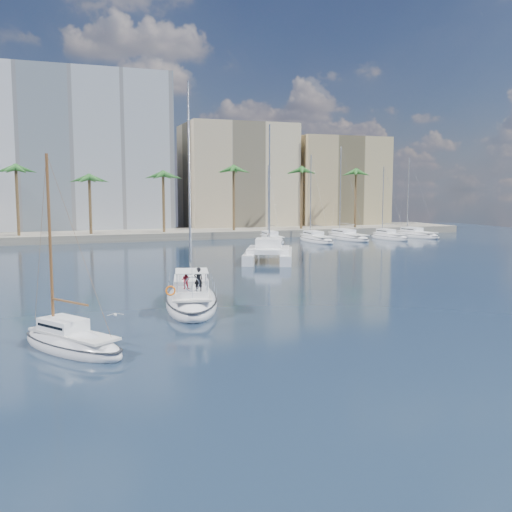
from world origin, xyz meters
name	(u,v)px	position (x,y,z in m)	size (l,w,h in m)	color
ground	(249,315)	(0.00, 0.00, 0.00)	(160.00, 160.00, 0.00)	black
quay	(126,235)	(0.00, 61.00, 0.60)	(120.00, 14.00, 1.20)	gray
building_modern	(45,154)	(-12.00, 73.00, 14.00)	(42.00, 16.00, 28.00)	silver
building_beige	(237,179)	(22.00, 70.00, 10.00)	(20.00, 14.00, 20.00)	#C6B58E
building_tan_right	(336,184)	(42.00, 68.00, 9.00)	(18.00, 12.00, 18.00)	tan
palm_centre	(128,174)	(0.00, 57.00, 10.28)	(3.60, 3.60, 12.30)	brown
palm_right	(325,176)	(34.00, 57.00, 10.28)	(3.60, 3.60, 12.30)	brown
main_sloop	(191,299)	(-2.81, 3.91, 0.51)	(5.71, 11.37, 16.16)	white
small_sloop	(71,343)	(-10.89, -4.51, 0.39)	(5.83, 7.19, 10.27)	white
catamaran	(269,251)	(11.16, 25.44, 1.10)	(8.83, 11.46, 15.18)	white
seagull	(115,315)	(-8.11, 1.68, 0.30)	(1.00, 0.43, 0.18)	silver
moored_yacht_a	(272,242)	(20.00, 47.00, 0.00)	(2.72, 9.35, 11.90)	white
moored_yacht_b	(316,242)	(26.50, 45.00, 0.00)	(3.14, 10.78, 13.72)	white
moored_yacht_c	(347,239)	(33.00, 47.00, 0.00)	(3.55, 12.21, 15.54)	white
moored_yacht_d	(389,239)	(39.50, 45.00, 0.00)	(2.72, 9.35, 11.90)	white
moored_yacht_e	(416,237)	(46.00, 47.00, 0.00)	(3.14, 10.78, 13.72)	white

